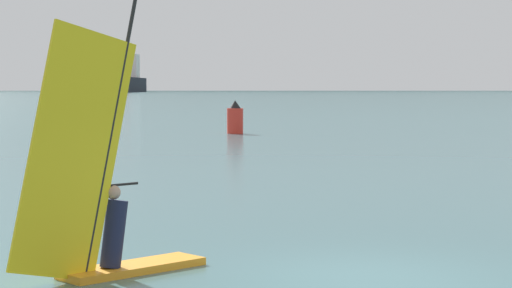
% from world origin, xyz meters
% --- Properties ---
extents(ground_plane, '(4000.00, 4000.00, 0.00)m').
position_xyz_m(ground_plane, '(0.00, 0.00, 0.00)').
color(ground_plane, '#386066').
extents(windsurfer, '(3.31, 1.36, 4.32)m').
position_xyz_m(windsurfer, '(-3.52, 1.83, 1.05)').
color(windsurfer, orange).
rests_on(windsurfer, ground_plane).
extents(cargo_ship, '(123.87, 201.21, 34.34)m').
position_xyz_m(cargo_ship, '(180.25, 584.29, 8.56)').
color(cargo_ship, black).
rests_on(cargo_ship, ground_plane).
extents(distant_headland, '(1077.38, 478.97, 54.28)m').
position_xyz_m(distant_headland, '(474.87, 1308.10, 27.14)').
color(distant_headland, '#4C564C').
rests_on(distant_headland, ground_plane).
extents(channel_buoy, '(1.01, 1.01, 2.09)m').
position_xyz_m(channel_buoy, '(17.15, 40.59, 0.93)').
color(channel_buoy, red).
rests_on(channel_buoy, ground_plane).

